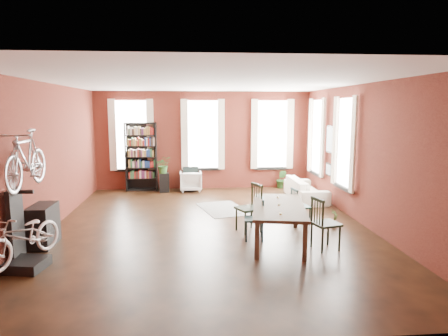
{
  "coord_description": "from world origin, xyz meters",
  "views": [
    {
      "loc": [
        -0.42,
        -8.65,
        2.64
      ],
      "look_at": [
        0.37,
        0.6,
        1.26
      ],
      "focal_mm": 32.0,
      "sensor_mm": 36.0,
      "label": 1
    }
  ],
  "objects": [
    {
      "name": "room",
      "position": [
        0.25,
        0.62,
        2.14
      ],
      "size": [
        9.0,
        9.04,
        3.22
      ],
      "color": "black",
      "rests_on": "ground"
    },
    {
      "name": "dining_table",
      "position": [
        1.32,
        -1.08,
        0.37
      ],
      "size": [
        1.36,
        2.32,
        0.74
      ],
      "primitive_type": "cube",
      "rotation": [
        0.0,
        0.0,
        -0.18
      ],
      "color": "#4A3C2C",
      "rests_on": "ground"
    },
    {
      "name": "dining_chair_a",
      "position": [
        0.86,
        -0.91,
        0.43
      ],
      "size": [
        0.45,
        0.45,
        0.86
      ],
      "primitive_type": "cube",
      "rotation": [
        0.0,
        0.0,
        -1.72
      ],
      "color": "#1A3639",
      "rests_on": "ground"
    },
    {
      "name": "dining_chair_b",
      "position": [
        0.82,
        -0.36,
        0.51
      ],
      "size": [
        0.62,
        0.62,
        1.03
      ],
      "primitive_type": "cube",
      "rotation": [
        0.0,
        0.0,
        -1.18
      ],
      "color": "black",
      "rests_on": "ground"
    },
    {
      "name": "dining_chair_c",
      "position": [
        2.11,
        -1.56,
        0.5
      ],
      "size": [
        0.56,
        0.56,
        0.99
      ],
      "primitive_type": "cube",
      "rotation": [
        0.0,
        0.0,
        1.83
      ],
      "color": "black",
      "rests_on": "ground"
    },
    {
      "name": "dining_chair_d",
      "position": [
        2.09,
        0.09,
        0.42
      ],
      "size": [
        0.45,
        0.45,
        0.84
      ],
      "primitive_type": "cube",
      "rotation": [
        0.0,
        0.0,
        1.75
      ],
      "color": "#193837",
      "rests_on": "ground"
    },
    {
      "name": "bookshelf",
      "position": [
        -2.0,
        4.3,
        1.1
      ],
      "size": [
        1.0,
        0.32,
        2.2
      ],
      "primitive_type": "cube",
      "color": "black",
      "rests_on": "ground"
    },
    {
      "name": "white_armchair",
      "position": [
        -0.42,
        4.1,
        0.35
      ],
      "size": [
        0.7,
        0.66,
        0.7
      ],
      "primitive_type": "imported",
      "rotation": [
        0.0,
        0.0,
        3.17
      ],
      "color": "silver",
      "rests_on": "ground"
    },
    {
      "name": "cream_sofa",
      "position": [
        2.95,
        2.6,
        0.41
      ],
      "size": [
        0.61,
        2.08,
        0.81
      ],
      "primitive_type": "imported",
      "rotation": [
        0.0,
        0.0,
        1.57
      ],
      "color": "beige",
      "rests_on": "ground"
    },
    {
      "name": "striped_rug",
      "position": [
        0.43,
        1.61,
        0.01
      ],
      "size": [
        1.44,
        1.88,
        0.01
      ],
      "primitive_type": "cube",
      "rotation": [
        0.0,
        0.0,
        0.26
      ],
      "color": "black",
      "rests_on": "ground"
    },
    {
      "name": "bike_trainer",
      "position": [
        -3.14,
        -2.1,
        0.08
      ],
      "size": [
        0.66,
        0.66,
        0.17
      ],
      "primitive_type": "cube",
      "rotation": [
        0.0,
        0.0,
        -0.17
      ],
      "color": "black",
      "rests_on": "ground"
    },
    {
      "name": "bike_wall_rack",
      "position": [
        -3.4,
        -1.8,
        0.65
      ],
      "size": [
        0.16,
        0.6,
        1.3
      ],
      "primitive_type": "cube",
      "color": "black",
      "rests_on": "ground"
    },
    {
      "name": "console_table",
      "position": [
        -3.28,
        -0.9,
        0.4
      ],
      "size": [
        0.4,
        0.8,
        0.8
      ],
      "primitive_type": "cube",
      "color": "black",
      "rests_on": "ground"
    },
    {
      "name": "plant_stand",
      "position": [
        -1.26,
        3.98,
        0.31
      ],
      "size": [
        0.33,
        0.33,
        0.61
      ],
      "primitive_type": "cube",
      "rotation": [
        0.0,
        0.0,
        0.09
      ],
      "color": "black",
      "rests_on": "ground"
    },
    {
      "name": "plant_by_sofa",
      "position": [
        2.61,
        4.28,
        0.14
      ],
      "size": [
        0.54,
        0.69,
        0.27
      ],
      "primitive_type": "imported",
      "rotation": [
        0.0,
        0.0,
        -0.38
      ],
      "color": "#285B24",
      "rests_on": "ground"
    },
    {
      "name": "plant_small",
      "position": [
        2.78,
        -0.24,
        0.08
      ],
      "size": [
        0.46,
        0.43,
        0.15
      ],
      "primitive_type": "imported",
      "rotation": [
        0.0,
        0.0,
        0.89
      ],
      "color": "#365D25",
      "rests_on": "ground"
    },
    {
      "name": "bicycle_floor",
      "position": [
        -3.13,
        -2.14,
        0.95
      ],
      "size": [
        0.82,
        0.97,
        1.58
      ],
      "primitive_type": "imported",
      "rotation": [
        0.0,
        0.0,
        -0.38
      ],
      "color": "beige",
      "rests_on": "bike_trainer"
    },
    {
      "name": "bicycle_hung",
      "position": [
        -3.15,
        -1.8,
        2.13
      ],
      "size": [
        0.47,
        1.0,
        1.66
      ],
      "primitive_type": "imported",
      "color": "#A5A8AD",
      "rests_on": "bike_wall_rack"
    },
    {
      "name": "plant_on_stand",
      "position": [
        -1.27,
        3.95,
        0.82
      ],
      "size": [
        0.58,
        0.62,
        0.42
      ],
      "primitive_type": "imported",
      "rotation": [
        0.0,
        0.0,
        0.18
      ],
      "color": "#2D5C25",
      "rests_on": "plant_stand"
    }
  ]
}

